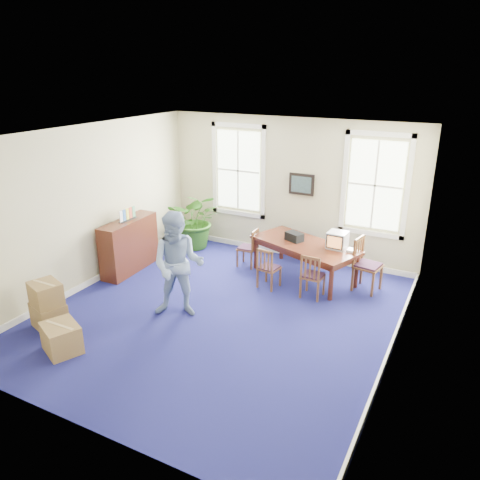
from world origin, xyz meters
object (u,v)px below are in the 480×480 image
at_px(credenza, 129,244).
at_px(potted_plant, 196,220).
at_px(chair_near_left, 269,267).
at_px(crt_tv, 337,240).
at_px(cardboard_boxes, 62,304).
at_px(man, 178,265).
at_px(conference_table, 304,260).

bearing_deg(credenza, potted_plant, 70.60).
bearing_deg(chair_near_left, crt_tv, -136.15).
relative_size(chair_near_left, cardboard_boxes, 0.57).
bearing_deg(potted_plant, credenza, -106.78).
bearing_deg(man, potted_plant, 94.53).
xyz_separation_m(conference_table, chair_near_left, (-0.46, -0.77, 0.05)).
bearing_deg(man, credenza, 128.53).
xyz_separation_m(credenza, cardboard_boxes, (0.55, -2.43, -0.17)).
bearing_deg(chair_near_left, cardboard_boxes, 58.42).
relative_size(crt_tv, potted_plant, 0.29).
relative_size(potted_plant, cardboard_boxes, 0.94).
distance_m(conference_table, cardboard_boxes, 4.82).
bearing_deg(crt_tv, conference_table, -172.99).
xyz_separation_m(crt_tv, credenza, (-4.17, -1.43, -0.34)).
bearing_deg(chair_near_left, conference_table, -113.14).
relative_size(conference_table, chair_near_left, 2.61).
distance_m(credenza, cardboard_boxes, 2.50).
bearing_deg(crt_tv, credenza, -158.53).
distance_m(crt_tv, chair_near_left, 1.48).
bearing_deg(credenza, cardboard_boxes, -79.81).
xyz_separation_m(conference_table, potted_plant, (-2.95, 0.46, 0.33)).
relative_size(conference_table, credenza, 1.47).
relative_size(man, potted_plant, 1.35).
relative_size(credenza, cardboard_boxes, 1.01).
xyz_separation_m(crt_tv, chair_near_left, (-1.13, -0.82, -0.51)).
xyz_separation_m(man, credenza, (-2.08, 1.15, -0.36)).
xyz_separation_m(chair_near_left, man, (-0.96, -1.76, 0.53)).
distance_m(conference_table, credenza, 3.77).
height_order(conference_table, chair_near_left, chair_near_left).
height_order(chair_near_left, credenza, credenza).
height_order(conference_table, credenza, credenza).
xyz_separation_m(conference_table, man, (-1.42, -2.53, 0.58)).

